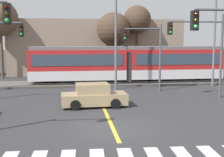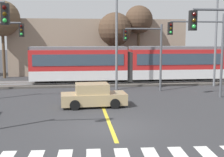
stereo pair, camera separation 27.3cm
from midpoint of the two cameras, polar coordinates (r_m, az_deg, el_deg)
ground_plane at (r=15.73m, az=0.31°, el=-9.00°), size 200.00×200.00×0.00m
track_bed at (r=30.03m, az=-3.04°, el=-0.87°), size 120.00×4.00×0.18m
rail_near at (r=29.30m, az=-2.96°, el=-0.80°), size 120.00×0.08×0.10m
rail_far at (r=30.73m, az=-3.13°, el=-0.42°), size 120.00×0.08×0.10m
light_rail_tram at (r=30.19m, az=3.20°, el=2.91°), size 18.50×2.64×3.43m
lane_centre_line at (r=20.73m, az=-1.41°, el=-4.93°), size 0.20×15.00×0.01m
sedan_crossing at (r=20.29m, az=-3.04°, el=-3.20°), size 4.28×2.08×1.52m
traffic_light_mid_right at (r=23.91m, az=16.81°, el=6.20°), size 4.25×0.38×6.19m
traffic_light_far_right at (r=25.94m, az=6.88°, el=5.71°), size 3.25×0.38×5.55m
street_lamp_centre at (r=26.54m, az=1.55°, el=9.31°), size 2.25×0.28×9.41m
street_lamp_east at (r=30.10m, az=19.18°, el=8.01°), size 2.54×0.28×8.63m
bare_tree_west at (r=36.26m, az=-19.26°, el=10.28°), size 3.86×3.86×8.44m
bare_tree_east at (r=35.37m, az=0.77°, el=8.96°), size 3.75×3.75×7.26m
bare_tree_far_east at (r=36.42m, az=5.13°, el=10.58°), size 3.20×3.20×8.09m
building_backdrop_far at (r=39.48m, az=-2.50°, el=5.82°), size 20.80×6.00×6.60m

